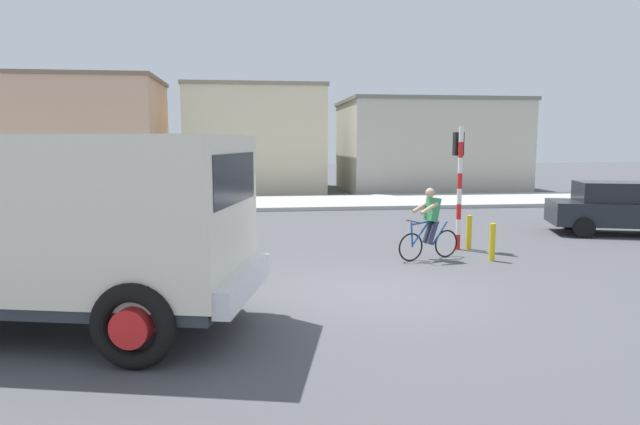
% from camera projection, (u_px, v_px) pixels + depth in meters
% --- Properties ---
extents(ground_plane, '(120.00, 120.00, 0.00)m').
position_uv_depth(ground_plane, '(376.00, 292.00, 10.21)').
color(ground_plane, '#4C4C51').
extents(sidewalk_far, '(80.00, 5.00, 0.16)m').
position_uv_depth(sidewalk_far, '(303.00, 202.00, 24.63)').
color(sidewalk_far, '#ADADA8').
rests_on(sidewalk_far, ground).
extents(truck_foreground, '(5.84, 3.72, 2.90)m').
position_uv_depth(truck_foreground, '(65.00, 220.00, 7.97)').
color(truck_foreground, silver).
rests_on(truck_foreground, ground).
extents(cyclist, '(1.65, 0.70, 1.72)m').
position_uv_depth(cyclist, '(430.00, 224.00, 12.98)').
color(cyclist, black).
rests_on(cyclist, ground).
extents(traffic_light_pole, '(0.24, 0.43, 3.20)m').
position_uv_depth(traffic_light_pole, '(459.00, 170.00, 14.08)').
color(traffic_light_pole, red).
rests_on(traffic_light_pole, ground).
extents(car_red_near, '(4.32, 2.81, 1.60)m').
position_uv_depth(car_red_near, '(619.00, 208.00, 16.51)').
color(car_red_near, '#1E2328').
rests_on(car_red_near, ground).
extents(bollard_near, '(0.14, 0.14, 0.90)m').
position_uv_depth(bollard_near, '(492.00, 242.00, 12.85)').
color(bollard_near, gold).
rests_on(bollard_near, ground).
extents(bollard_far, '(0.14, 0.14, 0.90)m').
position_uv_depth(bollard_far, '(469.00, 232.00, 14.23)').
color(bollard_far, gold).
rests_on(bollard_far, ground).
extents(building_corner_left, '(10.00, 6.18, 6.10)m').
position_uv_depth(building_corner_left, '(64.00, 137.00, 28.32)').
color(building_corner_left, tan).
rests_on(building_corner_left, ground).
extents(building_mid_block, '(7.63, 7.51, 5.89)m').
position_uv_depth(building_mid_block, '(255.00, 139.00, 31.65)').
color(building_mid_block, beige).
rests_on(building_mid_block, ground).
extents(building_corner_right, '(10.04, 7.19, 5.21)m').
position_uv_depth(building_corner_right, '(427.00, 145.00, 32.08)').
color(building_corner_right, '#B2AD9E').
rests_on(building_corner_right, ground).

